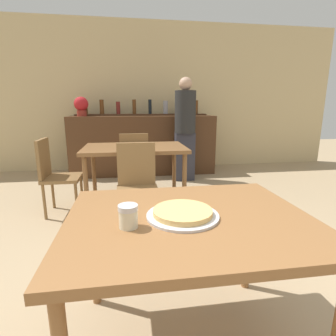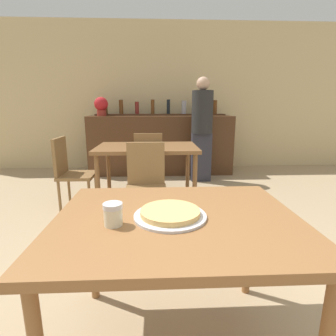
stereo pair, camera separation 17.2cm
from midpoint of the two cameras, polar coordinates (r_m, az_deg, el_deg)
The scene contains 12 objects.
wall_back at distance 5.35m, azimuth -0.78°, elevation 15.11°, with size 8.00×0.05×2.80m.
dining_table_near at distance 1.26m, azimuth 5.99°, elevation -13.48°, with size 1.12×0.89×0.73m.
dining_table_far at distance 3.10m, azimuth -2.98°, elevation 3.25°, with size 1.17×0.78×0.77m.
bar_counter at distance 4.89m, azimuth -0.55°, elevation 5.07°, with size 2.60×0.56×1.06m.
bar_back_shelf at distance 4.98m, azimuth -0.28°, elevation 12.20°, with size 2.39×0.24×0.34m.
chair_far_side_front at distance 2.60m, azimuth -2.98°, elevation -2.90°, with size 0.40×0.40×0.87m.
chair_far_side_back at distance 3.68m, azimuth -2.91°, elevation 1.89°, with size 0.40×0.40×0.87m.
chair_far_side_left at distance 3.28m, azimuth -19.19°, elevation -0.26°, with size 0.40×0.40×0.87m.
pizza_tray at distance 1.21m, azimuth 4.60°, elevation -9.98°, with size 0.33×0.33×0.04m.
cheese_shaker at distance 1.13m, azimuth -7.58°, elevation -10.01°, with size 0.08×0.08×0.10m.
person_standing at distance 4.35m, azimuth 8.53°, elevation 8.95°, with size 0.34×0.34×1.68m.
potted_plant at distance 4.86m, azimuth -13.34°, elevation 13.12°, with size 0.24×0.24×0.33m.
Camera 2 is at (-0.09, -1.12, 1.22)m, focal length 28.00 mm.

